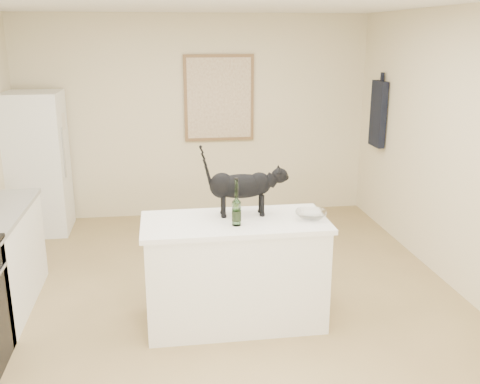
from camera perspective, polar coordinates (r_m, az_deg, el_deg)
name	(u,v)px	position (r m, az deg, el deg)	size (l,w,h in m)	color
floor	(221,310)	(4.92, -2.03, -12.22)	(5.50, 5.50, 0.00)	#A38756
wall_back	(196,118)	(7.14, -4.63, 7.77)	(4.50, 4.50, 0.00)	beige
wall_front	(308,355)	(1.92, 7.19, -16.61)	(4.50, 4.50, 0.00)	beige
wall_right	(475,158)	(5.19, 23.38, 3.31)	(5.50, 5.50, 0.00)	beige
island_base	(235,274)	(4.56, -0.54, -8.56)	(1.44, 0.67, 0.86)	white
island_top	(235,223)	(4.39, -0.55, -3.22)	(1.50, 0.70, 0.04)	white
fridge	(37,163)	(6.98, -20.52, 2.83)	(0.68, 0.68, 1.70)	white
artwork_frame	(219,98)	(7.11, -2.21, 9.80)	(0.90, 0.03, 1.10)	brown
artwork_canvas	(219,98)	(7.09, -2.19, 9.79)	(0.82, 0.00, 1.02)	beige
hanging_garment	(378,114)	(6.95, 14.29, 7.93)	(0.08, 0.34, 0.80)	black
black_cat	(241,189)	(4.44, 0.12, 0.30)	(0.63, 0.19, 0.44)	black
wine_bottle	(236,205)	(4.21, -0.37, -1.35)	(0.07, 0.07, 0.34)	#295F26
glass_bowl	(311,215)	(4.44, 7.44, -2.41)	(0.25, 0.25, 0.06)	silver
fridge_paper	(63,121)	(6.85, -18.04, 7.05)	(0.01, 0.15, 0.20)	beige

